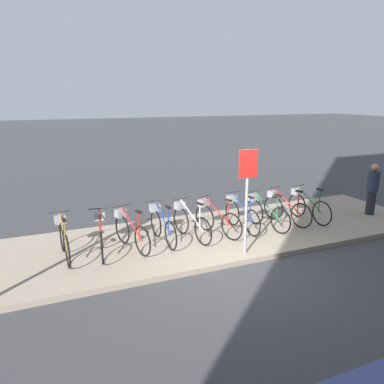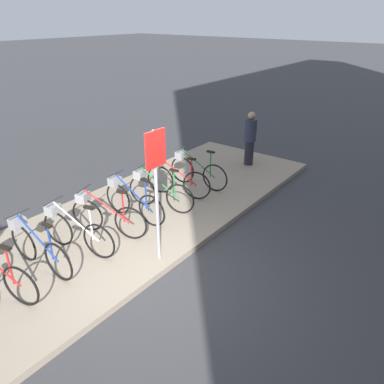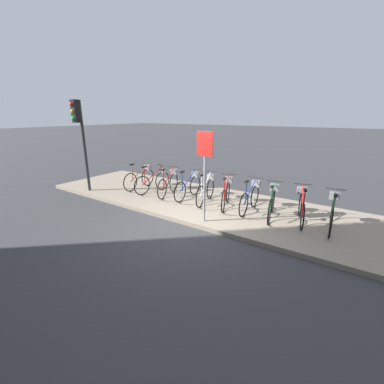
{
  "view_description": "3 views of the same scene",
  "coord_description": "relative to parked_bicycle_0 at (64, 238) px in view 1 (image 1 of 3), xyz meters",
  "views": [
    {
      "loc": [
        -3.76,
        -6.38,
        3.52
      ],
      "look_at": [
        -0.33,
        1.55,
        1.33
      ],
      "focal_mm": 35.0,
      "sensor_mm": 36.0,
      "label": 1
    },
    {
      "loc": [
        -3.61,
        -3.55,
        4.08
      ],
      "look_at": [
        1.42,
        0.33,
        1.03
      ],
      "focal_mm": 35.0,
      "sensor_mm": 36.0,
      "label": 2
    },
    {
      "loc": [
        3.72,
        -5.13,
        2.86
      ],
      "look_at": [
        -0.36,
        0.86,
        0.66
      ],
      "focal_mm": 24.0,
      "sensor_mm": 36.0,
      "label": 3
    }
  ],
  "objects": [
    {
      "name": "parked_bicycle_8",
      "position": [
        5.84,
        0.03,
        0.0
      ],
      "size": [
        0.58,
        1.59,
        1.01
      ],
      "color": "black",
      "rests_on": "sidewalk"
    },
    {
      "name": "parked_bicycle_1",
      "position": [
        0.78,
        -0.09,
        0.0
      ],
      "size": [
        0.46,
        1.62,
        1.01
      ],
      "color": "black",
      "rests_on": "sidewalk"
    },
    {
      "name": "parked_bicycle_0",
      "position": [
        0.0,
        0.0,
        0.0
      ],
      "size": [
        0.46,
        1.64,
        1.01
      ],
      "color": "black",
      "rests_on": "sidewalk"
    },
    {
      "name": "parked_bicycle_4",
      "position": [
        2.95,
        -0.02,
        0.0
      ],
      "size": [
        0.5,
        1.61,
        1.01
      ],
      "color": "black",
      "rests_on": "sidewalk"
    },
    {
      "name": "parked_bicycle_2",
      "position": [
        1.45,
        -0.06,
        0.0
      ],
      "size": [
        0.56,
        1.6,
        1.01
      ],
      "color": "black",
      "rests_on": "sidewalk"
    },
    {
      "name": "parked_bicycle_6",
      "position": [
        4.43,
        0.04,
        0.0
      ],
      "size": [
        0.46,
        1.64,
        1.01
      ],
      "color": "black",
      "rests_on": "sidewalk"
    },
    {
      "name": "parked_bicycle_3",
      "position": [
        2.25,
        0.03,
        0.0
      ],
      "size": [
        0.46,
        1.64,
        1.01
      ],
      "color": "black",
      "rests_on": "sidewalk"
    },
    {
      "name": "parked_bicycle_9",
      "position": [
        6.56,
        -0.03,
        0.0
      ],
      "size": [
        0.46,
        1.63,
        1.01
      ],
      "color": "black",
      "rests_on": "sidewalk"
    },
    {
      "name": "parked_bicycle_5",
      "position": [
        3.66,
        -0.02,
        0.0
      ],
      "size": [
        0.66,
        1.56,
        1.01
      ],
      "color": "black",
      "rests_on": "sidewalk"
    },
    {
      "name": "parked_bicycle_7",
      "position": [
        5.1,
        -0.09,
        0.0
      ],
      "size": [
        0.51,
        1.61,
        1.01
      ],
      "color": "black",
      "rests_on": "sidewalk"
    },
    {
      "name": "sign_post",
      "position": [
        3.72,
        -1.4,
        1.15
      ],
      "size": [
        0.44,
        0.07,
        2.34
      ],
      "color": "#99999E",
      "rests_on": "sidewalk"
    },
    {
      "name": "ground_plane",
      "position": [
        3.3,
        -1.69,
        -0.56
      ],
      "size": [
        120.0,
        120.0,
        0.0
      ],
      "primitive_type": "plane",
      "color": "#38383A"
    },
    {
      "name": "sidewalk",
      "position": [
        3.3,
        0.03,
        -0.5
      ],
      "size": [
        12.84,
        3.44,
        0.12
      ],
      "color": "gray",
      "rests_on": "ground_plane"
    },
    {
      "name": "pedestrian",
      "position": [
        8.7,
        -0.34,
        0.35
      ],
      "size": [
        0.34,
        0.34,
        1.52
      ],
      "color": "#23232D",
      "rests_on": "sidewalk"
    }
  ]
}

